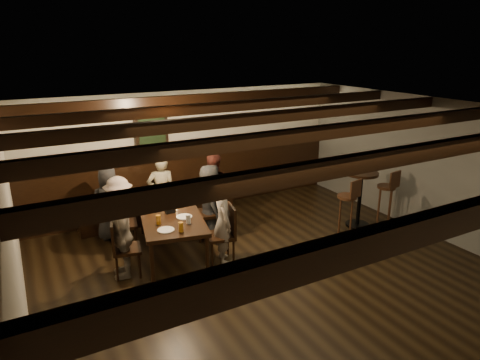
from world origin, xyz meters
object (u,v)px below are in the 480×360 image
person_right_near (210,202)px  bar_stool_left (346,215)px  high_top_table (360,191)px  bar_stool_right (385,204)px  chair_right_near (209,222)px  chair_left_far (126,258)px  person_bench_right (212,191)px  person_right_far (223,222)px  chair_left_near (124,233)px  person_bench_left (110,203)px  person_left_near (120,213)px  person_left_far (122,235)px  person_bench_centre (162,193)px  chair_right_far (221,245)px  dining_table (170,215)px

person_right_near → bar_stool_left: bearing=-105.2°
high_top_table → bar_stool_right: bar_stool_right is taller
chair_right_near → high_top_table: (2.65, -0.89, 0.40)m
bar_stool_left → bar_stool_right: size_ratio=1.00×
chair_left_far → chair_right_near: 1.70m
person_bench_right → chair_left_far: bearing=39.8°
person_right_far → bar_stool_left: person_right_far is taller
chair_left_near → chair_right_near: size_ratio=0.94×
person_bench_left → person_left_near: (0.05, -0.47, -0.03)m
person_left_near → person_left_far: size_ratio=0.96×
chair_left_near → person_bench_centre: 1.03m
chair_left_far → bar_stool_left: size_ratio=0.81×
person_bench_left → high_top_table: person_bench_left is taller
chair_right_far → person_left_far: 1.51m
chair_right_near → person_right_near: (0.03, -0.01, 0.37)m
person_right_far → bar_stool_right: bearing=-80.8°
chair_left_near → person_right_far: 1.77m
dining_table → bar_stool_left: size_ratio=2.00×
dining_table → person_bench_centre: person_bench_centre is taller
chair_right_far → person_bench_right: (0.45, 1.28, 0.42)m
person_right_near → chair_left_far: bearing=121.5°
dining_table → person_right_near: (0.83, 0.29, -0.03)m
chair_left_near → person_bench_left: (-0.08, 0.48, 0.38)m
dining_table → person_left_near: size_ratio=1.71×
chair_left_near → chair_right_near: 1.44m
person_bench_centre → person_left_far: bearing=63.4°
chair_right_near → person_left_far: bearing=121.5°
chair_right_near → person_left_near: bearing=90.0°
person_bench_centre → chair_left_far: bearing=64.4°
person_left_near → high_top_table: 4.26m
person_bench_left → person_right_far: bearing=140.7°
person_bench_left → person_left_far: (-0.13, -1.35, -0.00)m
person_bench_centre → person_right_near: size_ratio=1.05×
person_bench_left → person_right_near: bearing=164.7°
bar_stool_left → dining_table: bearing=152.5°
person_right_near → person_right_far: person_right_far is taller
chair_left_far → person_right_near: 1.77m
chair_right_near → person_bench_left: (-1.49, 0.77, 0.36)m
person_right_far → bar_stool_left: size_ratio=1.24×
chair_left_far → person_left_far: bearing=-90.0°
person_bench_right → person_right_far: person_bench_right is taller
chair_left_far → bar_stool_right: 4.77m
person_left_near → person_right_far: bearing=59.0°
dining_table → person_left_far: (-0.83, -0.29, -0.04)m
person_bench_left → person_right_near: size_ratio=0.98×
chair_right_near → person_left_near: (-1.44, 0.30, 0.33)m
person_bench_centre → person_bench_right: same height
chair_right_near → person_right_near: size_ratio=0.72×
chair_left_far → chair_right_far: (1.41, -0.30, 0.01)m
dining_table → person_right_far: size_ratio=1.61×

